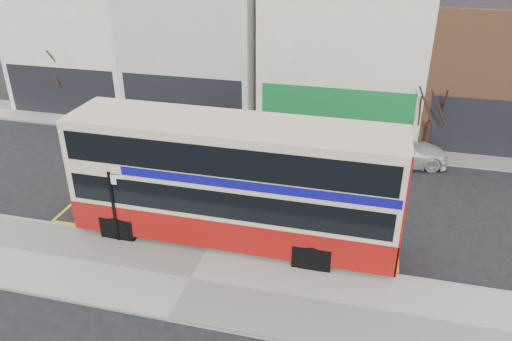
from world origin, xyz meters
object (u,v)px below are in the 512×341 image
(bus_stop_post, at_px, (114,200))
(street_tree_left, at_px, (60,56))
(car_grey, at_px, (213,138))
(car_white, at_px, (396,151))
(double_decker_bus, at_px, (235,181))
(car_silver, at_px, (151,128))
(street_tree_right, at_px, (434,95))

(bus_stop_post, distance_m, street_tree_left, 16.26)
(car_grey, relative_size, car_white, 0.80)
(double_decker_bus, height_order, car_silver, double_decker_bus)
(car_silver, relative_size, street_tree_left, 0.70)
(street_tree_right, bearing_deg, street_tree_left, 177.71)
(double_decker_bus, relative_size, street_tree_right, 2.57)
(car_grey, height_order, car_white, car_white)
(double_decker_bus, xyz_separation_m, car_grey, (-3.56, 7.83, -1.89))
(bus_stop_post, xyz_separation_m, street_tree_right, (11.89, 11.62, 1.33))
(car_silver, bearing_deg, car_grey, -93.94)
(car_grey, bearing_deg, street_tree_left, 83.93)
(car_silver, relative_size, car_grey, 0.91)
(bus_stop_post, height_order, car_silver, bus_stop_post)
(car_silver, xyz_separation_m, car_white, (13.52, -0.03, 0.11))
(street_tree_left, bearing_deg, car_grey, -16.72)
(bus_stop_post, xyz_separation_m, car_white, (10.31, 9.83, -1.17))
(car_white, bearing_deg, car_grey, 80.38)
(street_tree_left, bearing_deg, car_silver, -20.69)
(bus_stop_post, xyz_separation_m, car_silver, (-3.21, 9.86, -1.28))
(bus_stop_post, distance_m, car_grey, 9.33)
(street_tree_left, height_order, street_tree_right, street_tree_left)
(car_silver, xyz_separation_m, street_tree_right, (15.10, 1.77, 2.61))
(car_white, relative_size, street_tree_right, 1.09)
(double_decker_bus, distance_m, car_white, 10.53)
(car_white, bearing_deg, car_silver, 76.60)
(double_decker_bus, xyz_separation_m, car_silver, (-7.49, 8.47, -1.93))
(car_silver, xyz_separation_m, car_grey, (3.94, -0.64, 0.04))
(double_decker_bus, xyz_separation_m, street_tree_right, (7.61, 10.24, 0.68))
(street_tree_right, bearing_deg, car_white, -131.38)
(street_tree_left, bearing_deg, double_decker_bus, -37.46)
(bus_stop_post, xyz_separation_m, street_tree_left, (-10.23, 12.51, 1.79))
(bus_stop_post, height_order, car_white, bus_stop_post)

